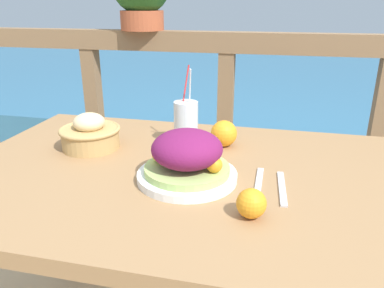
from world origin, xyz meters
name	(u,v)px	position (x,y,z in m)	size (l,w,h in m)	color
patio_table	(183,200)	(0.00, 0.00, 0.65)	(1.26, 0.83, 0.74)	#997047
railing_fence	(226,103)	(0.00, 0.82, 0.72)	(2.80, 0.08, 1.05)	brown
sea_backdrop	(256,93)	(0.00, 3.32, 0.20)	(12.00, 4.00, 0.40)	teal
salad_plate	(187,159)	(0.03, -0.05, 0.80)	(0.26, 0.26, 0.13)	white
drink_glass	(186,123)	(-0.04, 0.19, 0.81)	(0.08, 0.08, 0.25)	silver
bread_basket	(90,134)	(-0.32, 0.10, 0.79)	(0.19, 0.19, 0.11)	tan
fork	(259,183)	(0.21, -0.04, 0.74)	(0.02, 0.18, 0.00)	silver
knife	(282,188)	(0.27, -0.05, 0.74)	(0.03, 0.18, 0.00)	silver
orange_near_basket	(251,203)	(0.20, -0.19, 0.77)	(0.06, 0.06, 0.06)	orange
orange_near_glass	(224,133)	(0.08, 0.21, 0.78)	(0.08, 0.08, 0.08)	orange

